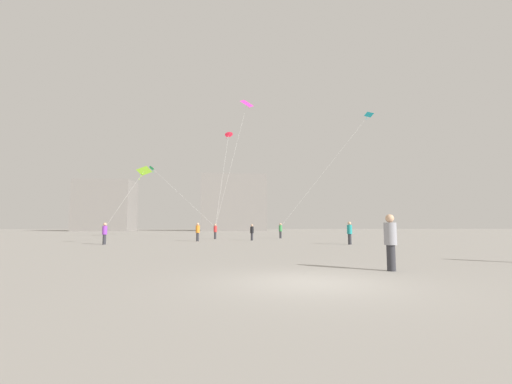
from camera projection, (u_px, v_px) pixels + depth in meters
name	position (u px, v px, depth m)	size (l,w,h in m)	color
ground_plane	(311.00, 283.00, 8.86)	(300.00, 300.00, 0.00)	gray
person_in_purple	(105.00, 232.00, 26.88)	(0.37, 0.37, 1.69)	#2D2D33
person_in_red	(215.00, 231.00, 37.84)	(0.36, 0.36, 1.66)	#2D2D33
person_in_orange	(198.00, 231.00, 32.62)	(0.38, 0.38, 1.73)	#2D2D33
person_in_green	(280.00, 230.00, 40.14)	(0.38, 0.38, 1.76)	#2D2D33
person_in_grey	(390.00, 240.00, 11.22)	(0.40, 0.40, 1.82)	#2D2D33
person_in_black	(252.00, 232.00, 34.34)	(0.35, 0.35, 1.59)	#2D2D33
person_in_teal	(350.00, 232.00, 26.98)	(0.39, 0.39, 1.77)	#2D2D33
kite_lime_delta	(143.00, 172.00, 27.04)	(3.49, 1.06, 4.70)	#8CD12D
kite_crimson_diamond	(229.00, 135.00, 47.21)	(1.96, 8.65, 13.09)	red
kite_cyan_delta	(365.00, 120.00, 41.47)	(11.20, 1.28, 13.64)	#1EB2C6
kite_magenta_delta	(247.00, 106.00, 39.21)	(4.27, 1.57, 14.35)	#D12899
kite_emerald_diamond	(154.00, 170.00, 43.89)	(8.83, 6.65, 7.74)	green
building_left_hall	(106.00, 206.00, 97.66)	(15.18, 10.10, 14.08)	gray
building_centre_hall	(234.00, 203.00, 101.97)	(18.33, 13.12, 15.99)	gray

